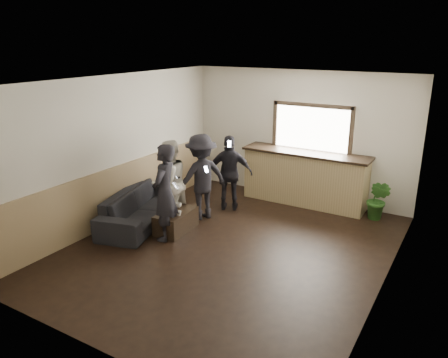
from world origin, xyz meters
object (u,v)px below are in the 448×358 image
Objects in this scene: sofa at (141,207)px; person_d at (230,173)px; person_a at (165,193)px; person_b at (170,182)px; bar_counter at (305,175)px; cup_a at (178,205)px; potted_plant at (378,200)px; cup_b at (179,213)px; person_c at (201,177)px; coffee_table at (176,221)px.

person_d reaches higher than sofa.
person_a reaches higher than person_b.
bar_counter is at bearing -56.55° from sofa.
cup_a is 3.89m from potted_plant.
bar_counter reaches higher than cup_b.
person_d is at bearing -171.58° from person_c.
bar_counter is at bearing 56.41° from cup_a.
person_d is (0.28, 1.79, -0.08)m from person_a.
cup_b is 0.06× the size of person_c.
coffee_table is 9.03× the size of cup_b.
person_d is (0.31, 1.45, 0.60)m from coffee_table.
potted_plant is at bearing 38.43° from coffee_table.
coffee_table is 0.77m from person_b.
potted_plant reaches higher than cup_b.
cup_b is (0.24, -0.32, -0.00)m from cup_a.
person_c is 1.08× the size of person_d.
potted_plant is 0.52× the size of person_d.
cup_b is 1.62m from person_d.
bar_counter is at bearing 59.85° from coffee_table.
person_c reaches higher than coffee_table.
sofa is 0.97m from cup_b.
person_b reaches higher than cup_a.
person_d is at bearing 84.33° from cup_b.
sofa reaches higher than cup_b.
person_c is at bearing -61.87° from sofa.
bar_counter is 3.15× the size of coffee_table.
person_d is at bearing 77.83° from coffee_table.
cup_a is (-0.08, 0.20, 0.24)m from coffee_table.
cup_a is 0.48m from person_b.
potted_plant is at bearing 118.63° from person_a.
potted_plant is 0.48× the size of person_c.
sofa is at bearing -162.29° from cup_a.
person_a reaches higher than potted_plant.
person_b is (-0.51, 0.42, 0.39)m from cup_b.
coffee_table is at bearing -120.15° from bar_counter.
coffee_table is 0.31m from cup_b.
cup_b is at bearing -52.71° from cup_a.
bar_counter is 28.48× the size of cup_b.
bar_counter is 3.04m from coffee_table.
person_b is at bearing 139.56° from coffee_table.
coffee_table is 0.32m from cup_a.
person_a is (0.83, -0.31, 0.54)m from sofa.
person_c reaches higher than sofa.
person_d is (-1.20, -1.15, 0.15)m from bar_counter.
person_a reaches higher than sofa.
person_a is 1.02× the size of person_c.
cup_b is at bearing -116.46° from bar_counter.
person_a is (0.03, -0.34, 0.67)m from coffee_table.
sofa is at bearing -177.94° from coffee_table.
bar_counter is 1.66× the size of person_b.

